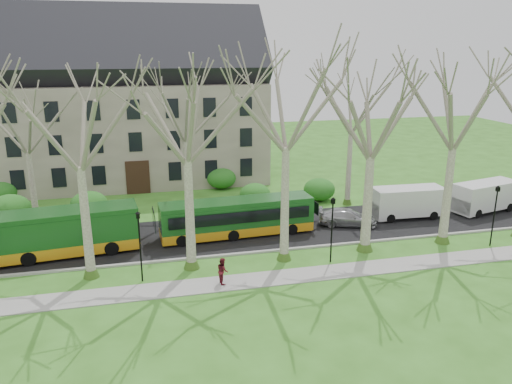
{
  "coord_description": "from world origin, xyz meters",
  "views": [
    {
      "loc": [
        -5.64,
        -29.03,
        13.54
      ],
      "look_at": [
        1.95,
        3.0,
        3.89
      ],
      "focal_mm": 35.0,
      "sensor_mm": 36.0,
      "label": 1
    }
  ],
  "objects_px": {
    "sedan": "(348,217)",
    "van_b": "(485,197)",
    "bus_lead": "(38,235)",
    "pedestrian_b": "(223,271)",
    "van_a": "(407,203)",
    "bus_follow": "(237,217)"
  },
  "relations": [
    {
      "from": "bus_lead",
      "to": "sedan",
      "type": "relative_size",
      "value": 2.84
    },
    {
      "from": "bus_follow",
      "to": "van_b",
      "type": "relative_size",
      "value": 1.93
    },
    {
      "from": "van_a",
      "to": "pedestrian_b",
      "type": "bearing_deg",
      "value": -151.3
    },
    {
      "from": "bus_lead",
      "to": "bus_follow",
      "type": "height_order",
      "value": "bus_lead"
    },
    {
      "from": "van_a",
      "to": "pedestrian_b",
      "type": "height_order",
      "value": "van_a"
    },
    {
      "from": "van_a",
      "to": "van_b",
      "type": "relative_size",
      "value": 1.0
    },
    {
      "from": "sedan",
      "to": "pedestrian_b",
      "type": "distance_m",
      "value": 13.48
    },
    {
      "from": "bus_lead",
      "to": "bus_follow",
      "type": "distance_m",
      "value": 13.53
    },
    {
      "from": "pedestrian_b",
      "to": "sedan",
      "type": "bearing_deg",
      "value": -61.49
    },
    {
      "from": "bus_follow",
      "to": "bus_lead",
      "type": "bearing_deg",
      "value": -178.87
    },
    {
      "from": "sedan",
      "to": "van_b",
      "type": "distance_m",
      "value": 12.67
    },
    {
      "from": "van_b",
      "to": "pedestrian_b",
      "type": "bearing_deg",
      "value": -174.11
    },
    {
      "from": "bus_lead",
      "to": "van_b",
      "type": "xyz_separation_m",
      "value": [
        34.95,
        1.56,
        -0.33
      ]
    },
    {
      "from": "pedestrian_b",
      "to": "bus_lead",
      "type": "bearing_deg",
      "value": 54.16
    },
    {
      "from": "van_a",
      "to": "van_b",
      "type": "bearing_deg",
      "value": 1.91
    },
    {
      "from": "pedestrian_b",
      "to": "van_b",
      "type": "bearing_deg",
      "value": -76.88
    },
    {
      "from": "bus_lead",
      "to": "van_a",
      "type": "height_order",
      "value": "bus_lead"
    },
    {
      "from": "sedan",
      "to": "van_b",
      "type": "height_order",
      "value": "van_b"
    },
    {
      "from": "bus_lead",
      "to": "van_b",
      "type": "height_order",
      "value": "bus_lead"
    },
    {
      "from": "bus_lead",
      "to": "van_b",
      "type": "bearing_deg",
      "value": -3.95
    },
    {
      "from": "bus_follow",
      "to": "pedestrian_b",
      "type": "bearing_deg",
      "value": -110.48
    },
    {
      "from": "bus_follow",
      "to": "van_b",
      "type": "xyz_separation_m",
      "value": [
        21.46,
        0.59,
        -0.13
      ]
    }
  ]
}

